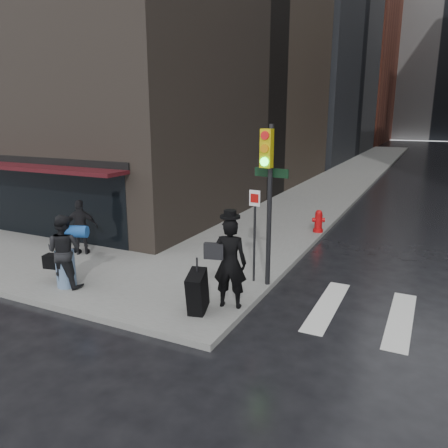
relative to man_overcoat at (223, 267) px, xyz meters
The scene contains 9 objects.
ground 1.90m from the man_overcoat, 164.24° to the left, with size 140.00×140.00×0.00m, color black.
sidewalk_left 27.48m from the man_overcoat, 93.13° to the left, with size 4.00×50.00×0.15m, color slate.
bldg_left_far 65.18m from the man_overcoat, 103.08° to the left, with size 22.00×20.00×26.00m, color brown.
storefront 8.84m from the man_overcoat, 164.71° to the left, with size 8.40×1.11×2.83m.
man_overcoat is the anchor object (origin of this frame).
man_jeans 4.11m from the man_overcoat, behind, with size 1.34×0.85×1.84m.
man_greycoat 5.79m from the man_overcoat, 164.29° to the left, with size 1.06×0.87×1.69m.
traffic_light 2.33m from the man_overcoat, 77.79° to the left, with size 0.99×0.50×3.97m.
fire_hydrant 7.31m from the man_overcoat, 87.62° to the left, with size 0.48×0.36×0.82m.
Camera 1 is at (5.44, -8.49, 4.35)m, focal length 35.00 mm.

